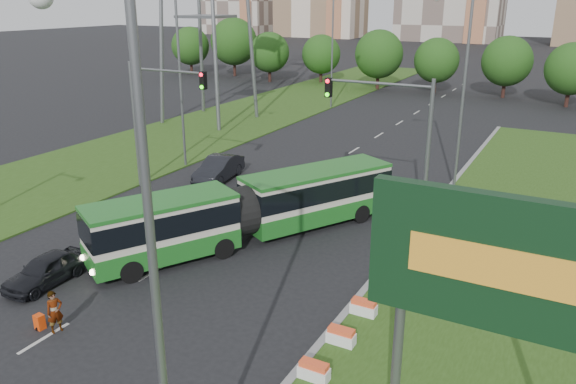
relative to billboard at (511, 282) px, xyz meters
The scene contains 16 objects.
ground 14.97m from the billboard, 153.89° to the left, with size 360.00×360.00×0.00m, color black.
grass_median 15.29m from the billboard, 86.93° to the left, with size 14.00×60.00×0.15m, color #2A4915.
median_kerb 16.48m from the billboard, 113.88° to the left, with size 0.30×60.00×0.18m, color gray.
left_verge 43.75m from the billboard, 134.29° to the left, with size 12.00×110.00×0.10m, color #2A4915.
lane_markings 30.77m from the billboard, 120.39° to the left, with size 0.20×100.00×0.01m, color #BAB9B3, non-canonical shape.
flower_planters 8.70m from the billboard, 147.73° to the left, with size 1.10×11.50×0.60m, color white, non-canonical shape.
billboard is the anchor object (origin of this frame).
traffic_mast_median 17.68m from the billboard, 115.03° to the left, with size 5.76×0.32×8.00m.
traffic_mast_left 27.16m from the billboard, 146.45° to the left, with size 5.76×0.32×8.00m.
street_lamps 22.11m from the billboard, 133.62° to the left, with size 36.00×60.00×12.00m, color slate, non-canonical shape.
tree_line 61.07m from the billboard, 92.11° to the left, with size 120.00×8.00×9.00m, color #1C4813, non-canonical shape.
articulated_bus 18.14m from the billboard, 140.44° to the left, with size 2.53×16.24×2.67m.
car_left_near 19.57m from the billboard, behind, with size 1.55×3.85×1.31m, color black.
car_left_far 27.97m from the billboard, 137.89° to the left, with size 1.70×4.88×1.61m, color black.
pedestrian 16.11m from the billboard, behind, with size 0.60×0.39×1.64m, color gray.
shopping_trolley 16.94m from the billboard, behind, with size 0.34×0.36×0.58m.
Camera 1 is at (13.06, -17.21, 11.68)m, focal length 35.00 mm.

